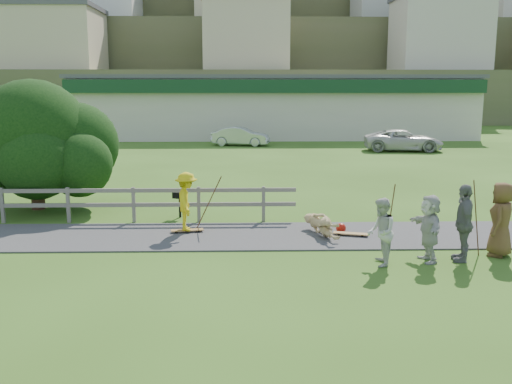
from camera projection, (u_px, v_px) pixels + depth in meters
ground at (190, 252)px, 14.42m from camera, size 260.00×260.00×0.00m
path at (194, 236)px, 15.90m from camera, size 34.00×3.00×0.04m
fence at (48, 200)px, 17.42m from camera, size 15.05×0.10×1.10m
strip_mall at (273, 106)px, 48.41m from camera, size 32.50×10.75×5.10m
hillside at (233, 29)px, 101.60m from camera, size 220.00×67.00×47.50m
skater_rider at (187, 205)px, 16.12m from camera, size 0.73×1.14×1.67m
skater_fallen at (322, 225)px, 15.90m from camera, size 1.86×0.91×0.66m
spectator_a at (381, 232)px, 13.21m from camera, size 0.72×0.86×1.60m
spectator_b at (464, 223)px, 13.53m from camera, size 0.67×1.17×1.87m
spectator_c at (501, 219)px, 13.95m from camera, size 0.97×1.07×1.84m
spectator_d at (429, 228)px, 13.52m from camera, size 0.56×1.53×1.63m
car_silver at (240, 136)px, 40.77m from camera, size 4.28×2.14×1.35m
car_white at (403, 140)px, 37.26m from camera, size 5.29×2.87×1.41m
tree at (35, 158)px, 19.24m from camera, size 6.04×6.04×3.51m
bbq at (180, 205)px, 18.22m from camera, size 0.47×0.42×0.83m
longboard_rider at (187, 232)px, 16.26m from camera, size 0.95×0.38×0.10m
longboard_fallen at (351, 235)px, 15.87m from camera, size 0.99×0.50×0.11m
helmet at (341, 228)px, 16.30m from camera, size 0.29×0.29×0.29m
pole_rider at (209, 200)px, 16.52m from camera, size 0.03×0.03×1.76m
pole_spec_left at (390, 220)px, 13.90m from camera, size 0.03×0.03×1.82m
pole_spec_right at (476, 218)px, 13.97m from camera, size 0.03×0.03×1.92m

